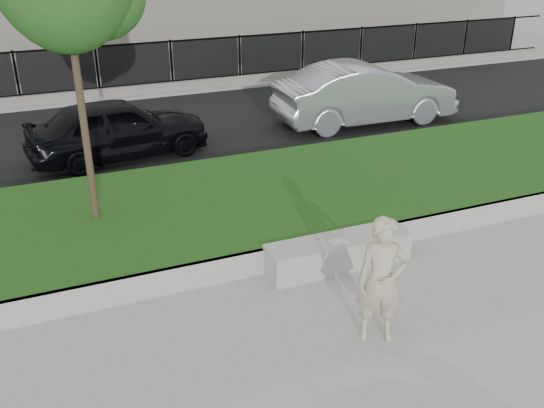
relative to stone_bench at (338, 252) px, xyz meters
name	(u,v)px	position (x,y,z in m)	size (l,w,h in m)	color
ground	(278,313)	(-1.33, -0.80, -0.23)	(90.00, 90.00, 0.00)	gray
grass_bank	(211,211)	(-1.33, 2.20, -0.03)	(34.00, 4.00, 0.40)	#15320C
grass_kerb	(251,264)	(-1.33, 0.24, -0.03)	(34.00, 0.08, 0.40)	#9D9A93
street	(146,131)	(-1.33, 7.70, -0.21)	(34.00, 7.00, 0.04)	black
far_pavement	(116,89)	(-1.33, 12.20, -0.17)	(34.00, 3.00, 0.12)	gray
iron_fence	(120,80)	(-1.33, 11.20, 0.31)	(32.00, 0.30, 1.50)	slate
stone_bench	(338,252)	(0.00, 0.00, 0.00)	(2.26, 0.56, 0.46)	#9D9A93
man	(381,281)	(-0.37, -1.74, 0.59)	(0.60, 0.39, 1.65)	#BFB293
book	(338,242)	(-0.07, -0.10, 0.25)	(0.25, 0.18, 0.03)	beige
car_dark	(118,128)	(-2.24, 6.00, 0.47)	(1.57, 3.90, 1.33)	black
car_silver	(365,94)	(4.07, 6.15, 0.58)	(1.63, 4.67, 1.54)	#A0A3A9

